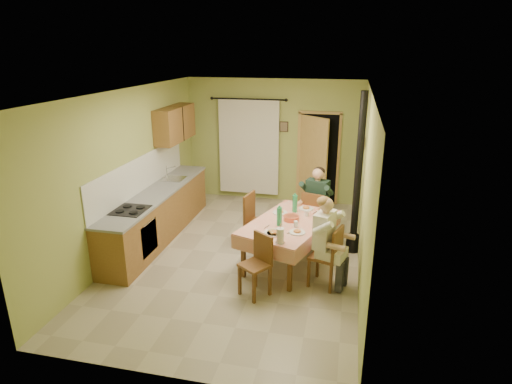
% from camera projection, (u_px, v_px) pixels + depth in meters
% --- Properties ---
extents(floor, '(4.00, 6.00, 0.01)m').
position_uv_depth(floor, '(241.00, 255.00, 7.48)').
color(floor, tan).
rests_on(floor, ground).
extents(room_shell, '(4.04, 6.04, 2.82)m').
position_uv_depth(room_shell, '(240.00, 154.00, 6.89)').
color(room_shell, '#A2AD59').
rests_on(room_shell, ground).
extents(kitchen_run, '(0.64, 3.64, 1.56)m').
position_uv_depth(kitchen_run, '(158.00, 213.00, 8.05)').
color(kitchen_run, brown).
rests_on(kitchen_run, ground).
extents(upper_cabinets, '(0.35, 1.40, 0.70)m').
position_uv_depth(upper_cabinets, '(175.00, 124.00, 8.80)').
color(upper_cabinets, brown).
rests_on(upper_cabinets, room_shell).
extents(curtain, '(1.70, 0.07, 2.22)m').
position_uv_depth(curtain, '(249.00, 147.00, 9.86)').
color(curtain, black).
rests_on(curtain, ground).
extents(doorway, '(0.96, 0.57, 2.15)m').
position_uv_depth(doorway, '(316.00, 160.00, 9.56)').
color(doorway, black).
rests_on(doorway, ground).
extents(dining_table, '(1.60, 2.06, 0.76)m').
position_uv_depth(dining_table, '(289.00, 242.00, 7.08)').
color(dining_table, tan).
rests_on(dining_table, ground).
extents(tableware, '(0.66, 1.62, 0.33)m').
position_uv_depth(tableware, '(288.00, 220.00, 6.84)').
color(tableware, white).
rests_on(tableware, dining_table).
extents(chair_far, '(0.53, 0.53, 0.98)m').
position_uv_depth(chair_far, '(315.00, 226.00, 7.93)').
color(chair_far, brown).
rests_on(chair_far, ground).
extents(chair_near, '(0.52, 0.52, 0.92)m').
position_uv_depth(chair_near, '(255.00, 277.00, 6.20)').
color(chair_near, brown).
rests_on(chair_near, ground).
extents(chair_right, '(0.51, 0.51, 0.97)m').
position_uv_depth(chair_right, '(325.00, 268.00, 6.45)').
color(chair_right, brown).
rests_on(chair_right, ground).
extents(chair_left, '(0.52, 0.52, 1.01)m').
position_uv_depth(chair_left, '(259.00, 233.00, 7.65)').
color(chair_left, brown).
rests_on(chair_left, ground).
extents(man_far, '(0.64, 0.57, 1.39)m').
position_uv_depth(man_far, '(317.00, 196.00, 7.76)').
color(man_far, '#192D23').
rests_on(man_far, chair_far).
extents(man_right, '(0.57, 0.64, 1.39)m').
position_uv_depth(man_right, '(326.00, 232.00, 6.26)').
color(man_right, silver).
rests_on(man_right, chair_right).
extents(stove_flue, '(0.24, 0.24, 2.80)m').
position_uv_depth(stove_flue, '(356.00, 197.00, 7.31)').
color(stove_flue, black).
rests_on(stove_flue, ground).
extents(picture_back, '(0.19, 0.03, 0.23)m').
position_uv_depth(picture_back, '(284.00, 127.00, 9.61)').
color(picture_back, black).
rests_on(picture_back, room_shell).
extents(picture_right, '(0.03, 0.31, 0.21)m').
position_uv_depth(picture_right, '(364.00, 142.00, 7.58)').
color(picture_right, brown).
rests_on(picture_right, room_shell).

